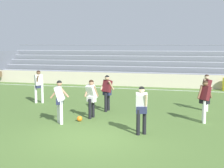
{
  "coord_description": "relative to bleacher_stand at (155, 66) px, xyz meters",
  "views": [
    {
      "loc": [
        3.14,
        -9.28,
        3.08
      ],
      "look_at": [
        -0.46,
        4.48,
        1.24
      ],
      "focal_mm": 49.49,
      "sensor_mm": 36.0,
      "label": 1
    }
  ],
  "objects": [
    {
      "name": "sideline_wall",
      "position": [
        -0.2,
        -3.02,
        -0.86
      ],
      "size": [
        48.0,
        0.16,
        0.97
      ],
      "primitive_type": "cube",
      "color": "beige",
      "rests_on": "ground"
    },
    {
      "name": "bleacher_stand",
      "position": [
        0.0,
        0.0,
        0.0
      ],
      "size": [
        27.07,
        3.9,
        3.06
      ],
      "color": "#9EA3AD",
      "rests_on": "ground"
    },
    {
      "name": "field_line_sideline",
      "position": [
        -0.2,
        -4.28,
        -1.34
      ],
      "size": [
        44.0,
        0.12,
        0.01
      ],
      "primitive_type": "cube",
      "color": "white",
      "rests_on": "ground"
    },
    {
      "name": "player_white_challenging",
      "position": [
        -4.83,
        -10.64,
        -0.31
      ],
      "size": [
        0.48,
        0.68,
        1.72
      ],
      "color": "white",
      "rests_on": "ground"
    },
    {
      "name": "player_white_pressing_high",
      "position": [
        1.31,
        -14.98,
        -0.34
      ],
      "size": [
        0.46,
        0.51,
        1.67
      ],
      "color": "black",
      "rests_on": "ground"
    },
    {
      "name": "player_dark_deep_cover",
      "position": [
        -0.83,
        -11.66,
        -0.34
      ],
      "size": [
        0.61,
        0.48,
        1.68
      ],
      "color": "black",
      "rests_on": "ground"
    },
    {
      "name": "ground_plane",
      "position": [
        -0.2,
        -15.89,
        -1.34
      ],
      "size": [
        160.0,
        160.0,
        0.0
      ],
      "primitive_type": "plane",
      "color": "#4C6B30"
    },
    {
      "name": "player_dark_overlapping",
      "position": [
        3.59,
        -10.41,
        -0.32
      ],
      "size": [
        0.59,
        0.52,
        1.7
      ],
      "color": "white",
      "rests_on": "ground"
    },
    {
      "name": "player_dark_trailing_run",
      "position": [
        3.44,
        -12.74,
        -0.33
      ],
      "size": [
        0.6,
        0.52,
        1.69
      ],
      "color": "white",
      "rests_on": "ground"
    },
    {
      "name": "soccer_ball",
      "position": [
        -1.39,
        -13.79,
        -1.23
      ],
      "size": [
        0.22,
        0.22,
        0.22
      ],
      "primitive_type": "sphere",
      "color": "orange",
      "rests_on": "ground"
    },
    {
      "name": "player_white_on_ball",
      "position": [
        -1.1,
        -13.12,
        -0.38
      ],
      "size": [
        0.59,
        0.51,
        1.62
      ],
      "color": "black",
      "rests_on": "ground"
    },
    {
      "name": "player_white_dropping_back",
      "position": [
        -2.0,
        -14.3,
        -0.32
      ],
      "size": [
        0.64,
        0.48,
        1.7
      ],
      "color": "white",
      "rests_on": "ground"
    }
  ]
}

